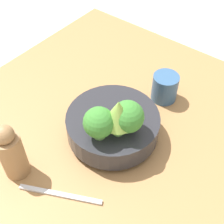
# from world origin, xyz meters

# --- Properties ---
(ground_plane) EXTENTS (6.00, 6.00, 0.00)m
(ground_plane) POSITION_xyz_m (0.00, 0.00, 0.00)
(ground_plane) COLOR beige
(table) EXTENTS (0.94, 0.89, 0.05)m
(table) POSITION_xyz_m (0.00, 0.00, 0.02)
(table) COLOR #9E7042
(table) RESTS_ON ground_plane
(bowl) EXTENTS (0.22, 0.22, 0.07)m
(bowl) POSITION_xyz_m (-0.04, -0.00, 0.09)
(bowl) COLOR #28282D
(bowl) RESTS_ON table
(broccoli_floret_right) EXTENTS (0.07, 0.07, 0.08)m
(broccoli_floret_right) POSITION_xyz_m (0.01, -0.01, 0.16)
(broccoli_floret_right) COLOR #7AB256
(broccoli_floret_right) RESTS_ON bowl
(romanesco_piece_near) EXTENTS (0.07, 0.07, 0.10)m
(romanesco_piece_near) POSITION_xyz_m (-0.00, -0.03, 0.18)
(romanesco_piece_near) COLOR #6BA34C
(romanesco_piece_near) RESTS_ON bowl
(broccoli_floret_front) EXTENTS (0.07, 0.07, 0.08)m
(broccoli_floret_front) POSITION_xyz_m (-0.03, -0.06, 0.16)
(broccoli_floret_front) COLOR #6BA34C
(broccoli_floret_front) RESTS_ON bowl
(cup) EXTENTS (0.07, 0.07, 0.08)m
(cup) POSITION_xyz_m (-0.01, 0.19, 0.08)
(cup) COLOR #33567F
(cup) RESTS_ON table
(pepper_mill) EXTENTS (0.05, 0.05, 0.15)m
(pepper_mill) POSITION_xyz_m (-0.14, -0.21, 0.12)
(pepper_mill) COLOR #997047
(pepper_mill) RESTS_ON table
(fork) EXTENTS (0.17, 0.09, 0.01)m
(fork) POSITION_xyz_m (-0.03, -0.20, 0.05)
(fork) COLOR silver
(fork) RESTS_ON table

